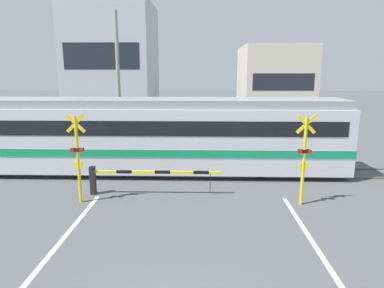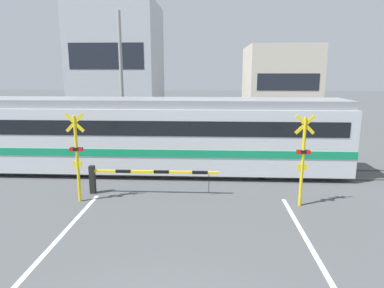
{
  "view_description": "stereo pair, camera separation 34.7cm",
  "coord_description": "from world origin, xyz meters",
  "px_view_note": "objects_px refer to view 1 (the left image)",
  "views": [
    {
      "loc": [
        0.39,
        -4.57,
        4.66
      ],
      "look_at": [
        0.0,
        9.71,
        1.6
      ],
      "focal_mm": 32.0,
      "sensor_mm": 36.0,
      "label": 1
    },
    {
      "loc": [
        0.74,
        -4.56,
        4.66
      ],
      "look_at": [
        0.0,
        9.71,
        1.6
      ],
      "focal_mm": 32.0,
      "sensor_mm": 36.0,
      "label": 2
    }
  ],
  "objects_px": {
    "commuter_train": "(123,134)",
    "pedestrian": "(192,129)",
    "crossing_barrier_far": "(236,143)",
    "crossing_barrier_near": "(130,176)",
    "crossing_signal_right": "(304,156)",
    "crossing_signal_left": "(78,154)"
  },
  "relations": [
    {
      "from": "crossing_barrier_near",
      "to": "crossing_signal_right",
      "type": "xyz_separation_m",
      "value": [
        6.26,
        -0.84,
        1.03
      ]
    },
    {
      "from": "crossing_barrier_far",
      "to": "commuter_train",
      "type": "bearing_deg",
      "value": -149.37
    },
    {
      "from": "crossing_barrier_near",
      "to": "crossing_signal_right",
      "type": "relative_size",
      "value": 1.54
    },
    {
      "from": "commuter_train",
      "to": "crossing_signal_left",
      "type": "bearing_deg",
      "value": -100.99
    },
    {
      "from": "crossing_barrier_near",
      "to": "pedestrian",
      "type": "height_order",
      "value": "pedestrian"
    },
    {
      "from": "pedestrian",
      "to": "crossing_barrier_near",
      "type": "bearing_deg",
      "value": -102.43
    },
    {
      "from": "commuter_train",
      "to": "crossing_barrier_near",
      "type": "bearing_deg",
      "value": -72.81
    },
    {
      "from": "crossing_barrier_far",
      "to": "pedestrian",
      "type": "distance_m",
      "value": 4.23
    },
    {
      "from": "commuter_train",
      "to": "crossing_signal_right",
      "type": "height_order",
      "value": "commuter_train"
    },
    {
      "from": "commuter_train",
      "to": "crossing_barrier_near",
      "type": "relative_size",
      "value": 4.06
    },
    {
      "from": "commuter_train",
      "to": "crossing_barrier_near",
      "type": "height_order",
      "value": "commuter_train"
    },
    {
      "from": "crossing_barrier_near",
      "to": "crossing_signal_right",
      "type": "bearing_deg",
      "value": -7.65
    },
    {
      "from": "commuter_train",
      "to": "crossing_signal_right",
      "type": "distance_m",
      "value": 8.12
    },
    {
      "from": "crossing_barrier_near",
      "to": "crossing_barrier_far",
      "type": "bearing_deg",
      "value": 53.44
    },
    {
      "from": "crossing_barrier_near",
      "to": "commuter_train",
      "type": "bearing_deg",
      "value": 107.19
    },
    {
      "from": "commuter_train",
      "to": "crossing_signal_left",
      "type": "relative_size",
      "value": 6.26
    },
    {
      "from": "commuter_train",
      "to": "pedestrian",
      "type": "xyz_separation_m",
      "value": [
        3.04,
        6.68,
        -0.92
      ]
    },
    {
      "from": "crossing_barrier_far",
      "to": "pedestrian",
      "type": "xyz_separation_m",
      "value": [
        -2.49,
        3.41,
        0.17
      ]
    },
    {
      "from": "crossing_signal_right",
      "to": "pedestrian",
      "type": "height_order",
      "value": "crossing_signal_right"
    },
    {
      "from": "crossing_barrier_near",
      "to": "crossing_signal_right",
      "type": "height_order",
      "value": "crossing_signal_right"
    },
    {
      "from": "crossing_signal_right",
      "to": "crossing_barrier_near",
      "type": "bearing_deg",
      "value": 172.35
    },
    {
      "from": "commuter_train",
      "to": "crossing_barrier_far",
      "type": "relative_size",
      "value": 4.06
    }
  ]
}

